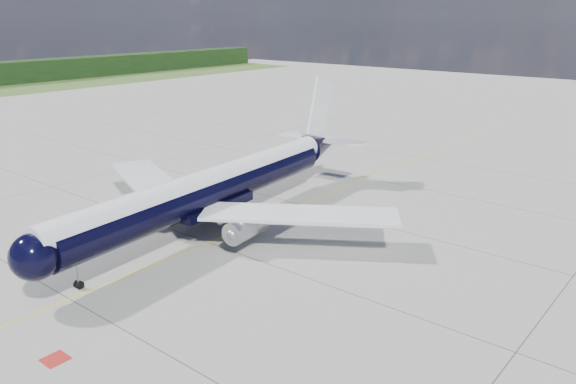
{
  "coord_description": "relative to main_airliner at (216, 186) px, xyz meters",
  "views": [
    {
      "loc": [
        38.82,
        -24.91,
        21.65
      ],
      "look_at": [
        3.54,
        18.14,
        4.0
      ],
      "focal_mm": 35.0,
      "sensor_mm": 36.0,
      "label": 1
    }
  ],
  "objects": [
    {
      "name": "main_airliner",
      "position": [
        0.0,
        0.0,
        0.0
      ],
      "size": [
        39.55,
        48.37,
        13.97
      ],
      "rotation": [
        0.0,
        0.0,
        0.1
      ],
      "color": "black",
      "rests_on": "ground"
    },
    {
      "name": "ground",
      "position": [
        2.85,
        15.97,
        -4.34
      ],
      "size": [
        320.0,
        320.0,
        0.0
      ],
      "primitive_type": "plane",
      "color": "#99968D",
      "rests_on": "ground"
    },
    {
      "name": "taxiway_centerline",
      "position": [
        2.85,
        10.97,
        -4.33
      ],
      "size": [
        0.16,
        160.0,
        0.01
      ],
      "primitive_type": "cube",
      "color": "yellow",
      "rests_on": "ground"
    },
    {
      "name": "red_marking",
      "position": [
        9.65,
        -24.03,
        -4.33
      ],
      "size": [
        1.6,
        1.6,
        0.01
      ],
      "primitive_type": "cube",
      "color": "maroon",
      "rests_on": "ground"
    }
  ]
}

